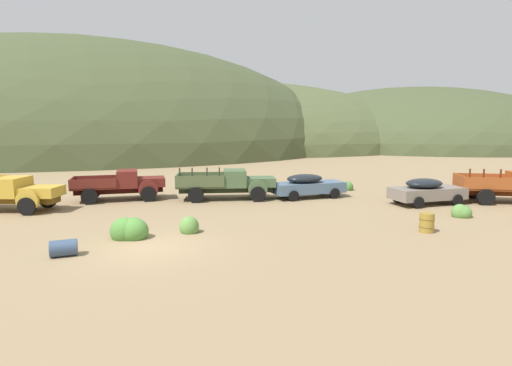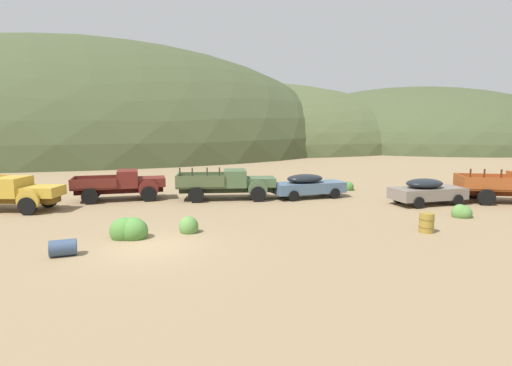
# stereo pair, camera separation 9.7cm
# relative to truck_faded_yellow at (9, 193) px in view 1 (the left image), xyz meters

# --- Properties ---
(ground_plane) EXTENTS (300.00, 300.00, 0.00)m
(ground_plane) POSITION_rel_truck_faded_yellow_xyz_m (8.86, -7.54, -1.02)
(ground_plane) COLOR #937A56
(hill_distant) EXTENTS (103.84, 86.25, 41.50)m
(hill_distant) POSITION_rel_truck_faded_yellow_xyz_m (-17.39, 61.83, -1.02)
(hill_distant) COLOR #424C2D
(hill_distant) RESTS_ON ground
(hill_far_left) EXTENTS (92.30, 76.48, 29.00)m
(hill_far_left) POSITION_rel_truck_faded_yellow_xyz_m (12.74, 72.82, -1.02)
(hill_far_left) COLOR #4C5633
(hill_far_left) RESTS_ON ground
(hill_far_right) EXTENTS (71.41, 78.05, 27.18)m
(hill_far_right) POSITION_rel_truck_faded_yellow_xyz_m (55.88, 73.34, -1.02)
(hill_far_right) COLOR #424C2D
(hill_far_right) RESTS_ON ground
(truck_faded_yellow) EXTENTS (6.54, 2.84, 1.91)m
(truck_faded_yellow) POSITION_rel_truck_faded_yellow_xyz_m (0.00, 0.00, 0.00)
(truck_faded_yellow) COLOR brown
(truck_faded_yellow) RESTS_ON ground
(truck_oxblood) EXTENTS (5.89, 3.25, 1.89)m
(truck_oxblood) POSITION_rel_truck_faded_yellow_xyz_m (5.61, 3.08, -0.03)
(truck_oxblood) COLOR black
(truck_oxblood) RESTS_ON ground
(truck_weathered_green) EXTENTS (6.27, 2.53, 2.16)m
(truck_weathered_green) POSITION_rel_truck_faded_yellow_xyz_m (12.39, 2.77, -0.01)
(truck_weathered_green) COLOR #232B1B
(truck_weathered_green) RESTS_ON ground
(car_chalk_blue) EXTENTS (5.22, 2.86, 1.57)m
(car_chalk_blue) POSITION_rel_truck_faded_yellow_xyz_m (17.45, 2.92, -0.20)
(car_chalk_blue) COLOR slate
(car_chalk_blue) RESTS_ON ground
(car_primer_gray) EXTENTS (4.93, 2.79, 1.57)m
(car_primer_gray) POSITION_rel_truck_faded_yellow_xyz_m (24.09, 0.11, -0.20)
(car_primer_gray) COLOR slate
(car_primer_gray) RESTS_ON ground
(oil_drum_tipped) EXTENTS (1.04, 0.84, 0.60)m
(oil_drum_tipped) POSITION_rel_truck_faded_yellow_xyz_m (5.98, -8.38, -0.72)
(oil_drum_tipped) COLOR #384C6B
(oil_drum_tipped) RESTS_ON ground
(oil_drum_foreground) EXTENTS (0.67, 0.67, 0.87)m
(oil_drum_foreground) POSITION_rel_truck_faded_yellow_xyz_m (20.72, -6.20, -0.58)
(oil_drum_foreground) COLOR olive
(oil_drum_foreground) RESTS_ON ground
(bush_lone_scrub) EXTENTS (0.89, 1.04, 0.83)m
(bush_lone_scrub) POSITION_rel_truck_faded_yellow_xyz_m (20.88, 5.88, -0.82)
(bush_lone_scrub) COLOR #4C8438
(bush_lone_scrub) RESTS_ON ground
(bush_front_left) EXTENTS (1.09, 1.02, 0.88)m
(bush_front_left) POSITION_rel_truck_faded_yellow_xyz_m (24.04, -3.37, -0.79)
(bush_front_left) COLOR #5B8E42
(bush_front_left) RESTS_ON ground
(bush_back_edge) EXTENTS (1.59, 1.12, 1.14)m
(bush_back_edge) POSITION_rel_truck_faded_yellow_xyz_m (7.86, -6.15, -0.71)
(bush_back_edge) COLOR #4C8438
(bush_back_edge) RESTS_ON ground
(bush_front_right) EXTENTS (0.86, 0.81, 0.94)m
(bush_front_right) POSITION_rel_truck_faded_yellow_xyz_m (10.22, -5.42, -0.79)
(bush_front_right) COLOR #5B8E42
(bush_front_right) RESTS_ON ground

